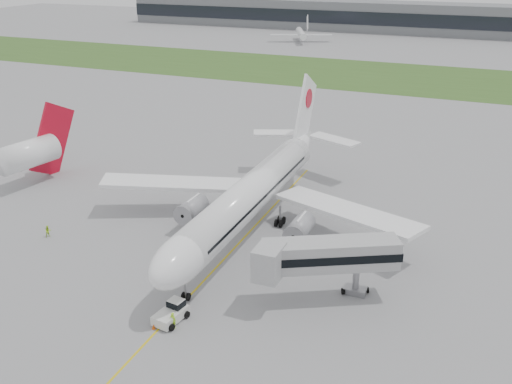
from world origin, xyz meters
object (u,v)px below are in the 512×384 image
at_px(pushback_tug, 172,312).
at_px(jet_bridge, 322,256).
at_px(airliner, 254,191).
at_px(ground_crew_near, 173,320).
at_px(neighbor_aircraft, 32,152).

distance_m(pushback_tug, jet_bridge, 17.32).
relative_size(airliner, ground_crew_near, 28.97).
relative_size(pushback_tug, ground_crew_near, 2.25).
distance_m(pushback_tug, neighbor_aircraft, 49.13).
distance_m(airliner, ground_crew_near, 25.42).
height_order(jet_bridge, neighbor_aircraft, neighbor_aircraft).
relative_size(airliner, pushback_tug, 12.87).
xyz_separation_m(airliner, pushback_tug, (0.47, -23.73, -4.74)).
distance_m(airliner, neighbor_aircraft, 41.24).
height_order(ground_crew_near, neighbor_aircraft, neighbor_aircraft).
height_order(pushback_tug, jet_bridge, jet_bridge).
xyz_separation_m(pushback_tug, ground_crew_near, (0.83, -1.21, 0.01)).
relative_size(airliner, jet_bridge, 3.58).
height_order(airliner, ground_crew_near, airliner).
relative_size(jet_bridge, neighbor_aircraft, 0.90).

